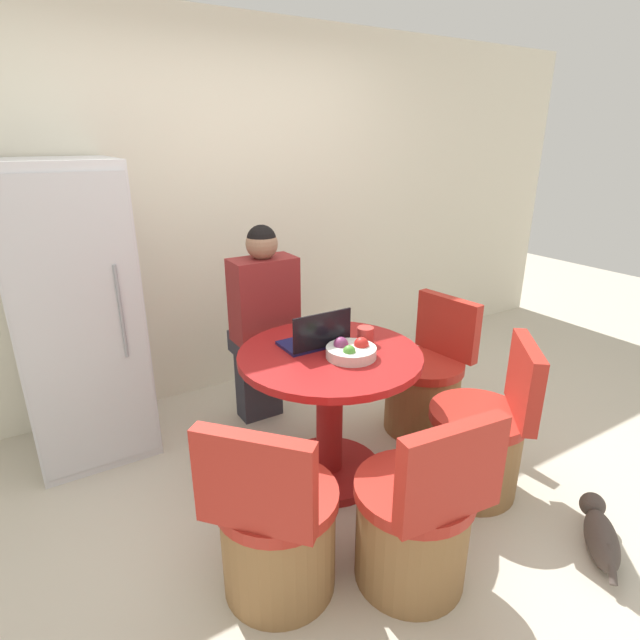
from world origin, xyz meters
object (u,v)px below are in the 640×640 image
Objects in this scene: chair_near_right_corner at (478,443)px; dining_table at (330,398)px; chair_near_left_corner at (277,533)px; chair_near_camera at (415,525)px; laptop at (316,339)px; chair_right_side at (424,388)px; fruit_bowl at (351,351)px; cat at (600,534)px; refrigerator at (76,315)px; person_seated at (262,320)px.

dining_table is at bearing -90.00° from chair_near_right_corner.
chair_near_left_corner is 0.58m from chair_near_camera.
chair_near_right_corner is at bearing 134.95° from laptop.
dining_table is 0.83m from chair_near_right_corner.
chair_right_side reaches higher than fruit_bowl.
cat is (-0.03, -1.24, -0.20)m from chair_right_side.
chair_near_camera is (0.52, -0.27, 0.00)m from chair_near_left_corner.
cat is at bearing -49.40° from refrigerator.
chair_near_right_corner is 2.50× the size of laptop.
chair_right_side is 1.00× the size of chair_near_camera.
refrigerator reaches higher than chair_right_side.
chair_right_side is at bearing -107.38° from chair_near_left_corner.
chair_near_camera is 0.65× the size of person_seated.
refrigerator reaches higher than chair_near_right_corner.
person_seated reaches higher than chair_near_camera.
chair_near_right_corner is 2.21× the size of cat.
laptop is (0.04, -0.60, 0.08)m from person_seated.
chair_right_side is at bearing 6.96° from dining_table.
chair_near_left_corner is 1.00× the size of chair_right_side.
dining_table is 3.75× the size of fruit_bowl.
fruit_bowl is at bearing 81.23° from cat.
person_seated reaches higher than cat.
cat is (0.83, -1.85, -0.64)m from person_seated.
fruit_bowl is (0.06, -0.11, 0.31)m from dining_table.
person_seated is at bearing -65.20° from chair_near_left_corner.
laptop is at bearing -40.65° from refrigerator.
laptop is 0.89× the size of cat.
dining_table is (1.09, -1.03, -0.37)m from refrigerator.
cat is (1.86, -2.17, -0.77)m from refrigerator.
cat is (0.79, -1.25, -0.72)m from laptop.
person_seated is at bearing 94.75° from dining_table.
chair_near_left_corner reaches higher than fruit_bowl.
fruit_bowl is (1.15, -1.13, -0.06)m from refrigerator.
chair_near_left_corner is at bearing 66.51° from person_seated.
person_seated is at bearing -16.99° from refrigerator.
cat is at bearing 114.10° from person_seated.
chair_right_side reaches higher than dining_table.
fruit_bowl is at bearing -60.26° from dining_table.
refrigerator is 2.18m from chair_right_side.
fruit_bowl is at bearing 110.56° from laptop.
dining_table is at bearing -90.00° from chair_right_side.
chair_near_right_corner is (1.70, -1.55, -0.57)m from refrigerator.
chair_near_camera is 0.94m from cat.
chair_right_side and chair_near_camera have the same top height.
refrigerator reaches higher than chair_near_left_corner.
dining_table is at bearing -90.00° from chair_near_camera.
chair_near_camera is 1.05m from laptop.
fruit_bowl is (0.14, 0.70, 0.51)m from chair_near_camera.
refrigerator is at bearing -55.28° from chair_near_camera.
cat is at bearing 122.29° from laptop.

